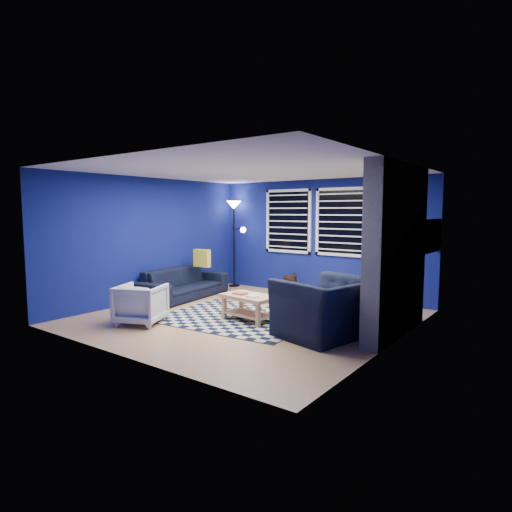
{
  "coord_description": "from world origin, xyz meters",
  "views": [
    {
      "loc": [
        4.41,
        -5.69,
        1.82
      ],
      "look_at": [
        -0.04,
        0.3,
        1.04
      ],
      "focal_mm": 30.0,
      "sensor_mm": 36.0,
      "label": 1
    }
  ],
  "objects": [
    {
      "name": "fireplace",
      "position": [
        2.36,
        0.5,
        1.2
      ],
      "size": [
        0.65,
        2.0,
        2.5
      ],
      "color": "gray",
      "rests_on": "floor"
    },
    {
      "name": "armchair_big",
      "position": [
        1.62,
        -0.21,
        0.43
      ],
      "size": [
        1.54,
        1.42,
        0.85
      ],
      "primitive_type": "imported",
      "rotation": [
        0.0,
        0.0,
        -1.8
      ],
      "color": "black",
      "rests_on": "floor"
    },
    {
      "name": "ceiling",
      "position": [
        0.0,
        0.0,
        2.5
      ],
      "size": [
        5.0,
        5.0,
        0.0
      ],
      "primitive_type": "plane",
      "rotation": [
        3.14,
        0.0,
        0.0
      ],
      "color": "white",
      "rests_on": "wall_back"
    },
    {
      "name": "wall_back",
      "position": [
        0.0,
        2.5,
        1.25
      ],
      "size": [
        5.0,
        0.0,
        5.0
      ],
      "primitive_type": "plane",
      "rotation": [
        1.57,
        0.0,
        0.0
      ],
      "color": "navy",
      "rests_on": "floor"
    },
    {
      "name": "coffee_table",
      "position": [
        0.16,
        -0.17,
        0.32
      ],
      "size": [
        0.97,
        0.63,
        0.46
      ],
      "rotation": [
        0.0,
        0.0,
        -0.11
      ],
      "color": "tan",
      "rests_on": "rug"
    },
    {
      "name": "window_right",
      "position": [
        0.55,
        2.46,
        1.6
      ],
      "size": [
        1.17,
        0.06,
        1.42
      ],
      "color": "black",
      "rests_on": "wall_back"
    },
    {
      "name": "floor_lamp",
      "position": [
        -2.13,
        2.25,
        1.69
      ],
      "size": [
        0.56,
        0.35,
        2.06
      ],
      "color": "black",
      "rests_on": "floor"
    },
    {
      "name": "window_left",
      "position": [
        -0.75,
        2.46,
        1.6
      ],
      "size": [
        1.17,
        0.06,
        1.42
      ],
      "color": "black",
      "rests_on": "wall_back"
    },
    {
      "name": "rocking_horse",
      "position": [
        -0.52,
        2.16,
        0.3
      ],
      "size": [
        0.38,
        0.59,
        0.46
      ],
      "primitive_type": "imported",
      "rotation": [
        0.0,
        0.0,
        1.3
      ],
      "color": "#492A17",
      "rests_on": "floor"
    },
    {
      "name": "cabinet",
      "position": [
        1.4,
        1.95,
        0.25
      ],
      "size": [
        0.67,
        0.55,
        0.56
      ],
      "rotation": [
        0.0,
        0.0,
        -0.35
      ],
      "color": "tan",
      "rests_on": "floor"
    },
    {
      "name": "rug",
      "position": [
        -0.1,
        -0.13,
        0.01
      ],
      "size": [
        2.66,
        2.21,
        0.02
      ],
      "primitive_type": "cube",
      "rotation": [
        0.0,
        0.0,
        0.09
      ],
      "color": "black",
      "rests_on": "floor"
    },
    {
      "name": "wall_right",
      "position": [
        2.5,
        0.0,
        1.25
      ],
      "size": [
        0.0,
        5.0,
        5.0
      ],
      "primitive_type": "plane",
      "rotation": [
        1.57,
        0.0,
        -1.57
      ],
      "color": "navy",
      "rests_on": "floor"
    },
    {
      "name": "sofa",
      "position": [
        -2.1,
        0.51,
        0.32
      ],
      "size": [
        2.26,
        1.12,
        0.63
      ],
      "primitive_type": "imported",
      "rotation": [
        0.0,
        0.0,
        1.7
      ],
      "color": "black",
      "rests_on": "floor"
    },
    {
      "name": "armchair_bent",
      "position": [
        -1.16,
        -1.33,
        0.32
      ],
      "size": [
        0.93,
        0.94,
        0.65
      ],
      "primitive_type": "imported",
      "rotation": [
        0.0,
        0.0,
        3.57
      ],
      "color": "gray",
      "rests_on": "floor"
    },
    {
      "name": "throw_pillow",
      "position": [
        -1.95,
        0.92,
        0.82
      ],
      "size": [
        0.4,
        0.14,
        0.37
      ],
      "primitive_type": "cube",
      "rotation": [
        0.0,
        0.0,
        0.06
      ],
      "color": "yellow",
      "rests_on": "sofa"
    },
    {
      "name": "tv",
      "position": [
        2.45,
        2.0,
        1.4
      ],
      "size": [
        0.07,
        1.0,
        0.58
      ],
      "color": "black",
      "rests_on": "wall_right"
    },
    {
      "name": "floor",
      "position": [
        0.0,
        0.0,
        0.0
      ],
      "size": [
        5.0,
        5.0,
        0.0
      ],
      "primitive_type": "plane",
      "color": "tan",
      "rests_on": "ground"
    },
    {
      "name": "wall_left",
      "position": [
        -2.5,
        0.0,
        1.25
      ],
      "size": [
        0.0,
        5.0,
        5.0
      ],
      "primitive_type": "plane",
      "rotation": [
        1.57,
        0.0,
        1.57
      ],
      "color": "navy",
      "rests_on": "floor"
    }
  ]
}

